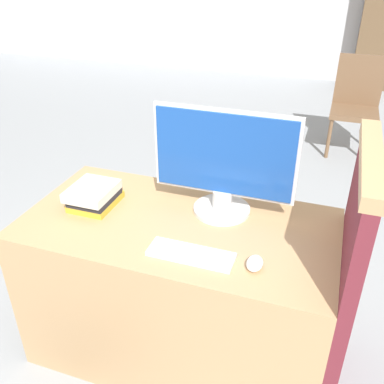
% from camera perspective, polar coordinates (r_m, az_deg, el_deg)
% --- Properties ---
extents(desk, '(1.36, 0.71, 0.75)m').
position_cam_1_polar(desk, '(2.09, -1.71, -12.74)').
color(desk, tan).
rests_on(desk, ground_plane).
extents(carrel_divider, '(0.07, 0.65, 1.20)m').
position_cam_1_polar(carrel_divider, '(1.83, 19.34, -12.09)').
color(carrel_divider, maroon).
rests_on(carrel_divider, ground_plane).
extents(monitor, '(0.62, 0.25, 0.48)m').
position_cam_1_polar(monitor, '(1.82, 4.24, 3.78)').
color(monitor, silver).
rests_on(monitor, desk).
extents(keyboard, '(0.34, 0.11, 0.02)m').
position_cam_1_polar(keyboard, '(1.66, -0.14, -8.31)').
color(keyboard, white).
rests_on(keyboard, desk).
extents(mouse, '(0.06, 0.09, 0.04)m').
position_cam_1_polar(mouse, '(1.61, 8.36, -9.38)').
color(mouse, white).
rests_on(mouse, desk).
extents(book_stack, '(0.19, 0.24, 0.10)m').
position_cam_1_polar(book_stack, '(2.00, -12.94, -0.50)').
color(book_stack, gold).
rests_on(book_stack, desk).
extents(far_chair, '(0.44, 0.44, 0.92)m').
position_cam_1_polar(far_chair, '(4.52, 21.02, 11.24)').
color(far_chair, brown).
rests_on(far_chair, ground_plane).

